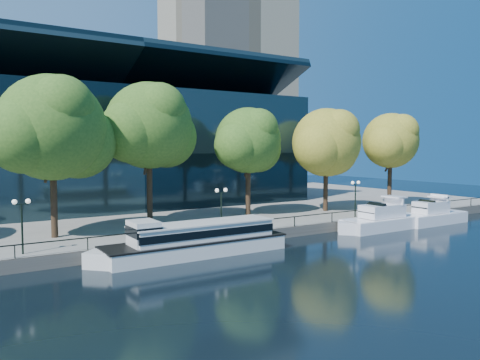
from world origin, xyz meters
TOP-DOWN VIEW (x-y plane):
  - ground at (0.00, 0.00)m, footprint 160.00×160.00m
  - promenade at (0.00, 36.38)m, footprint 90.00×67.08m
  - railing at (0.00, 3.25)m, footprint 88.20×0.08m
  - convention_building at (-4.00, 31.79)m, footprint 50.00×24.57m
  - office_tower at (28.00, 55.00)m, footprint 22.50×22.50m
  - tour_boat at (-7.17, 1.24)m, footprint 16.82×3.75m
  - cruiser_near at (15.26, 1.13)m, footprint 12.09×3.11m
  - cruiser_far at (22.79, 0.62)m, footprint 10.25×2.84m
  - tree_1 at (-15.89, 9.85)m, footprint 11.26×9.23m
  - tree_2 at (-6.24, 12.33)m, footprint 10.87×8.91m
  - tree_3 at (5.32, 11.75)m, footprint 9.28×7.61m
  - tree_4 at (15.54, 9.99)m, footprint 10.36×8.50m
  - tree_5 at (26.49, 9.44)m, footprint 9.13×7.49m
  - lamp_0 at (-19.32, 4.50)m, footprint 1.26×0.36m
  - lamp_1 at (-2.60, 4.50)m, footprint 1.26×0.36m
  - lamp_2 at (14.68, 4.50)m, footprint 1.26×0.36m

SIDE VIEW (x-z plane):
  - ground at x=0.00m, z-range 0.00..0.00m
  - promenade at x=0.00m, z-range 0.00..1.00m
  - cruiser_far at x=22.79m, z-range -0.61..2.74m
  - cruiser_near at x=15.26m, z-range -0.66..2.84m
  - tour_boat at x=-7.17m, z-range -0.24..2.95m
  - railing at x=0.00m, z-range 1.44..2.43m
  - lamp_0 at x=-19.32m, z-range 1.97..6.00m
  - lamp_1 at x=-2.60m, z-range 1.97..6.00m
  - lamp_2 at x=14.68m, z-range 1.97..6.00m
  - convention_building at x=-4.00m, z-range -2.21..19.22m
  - tree_4 at x=15.54m, z-range 2.92..15.41m
  - tree_3 at x=5.32m, z-range 3.24..15.48m
  - tree_5 at x=26.49m, z-range 3.33..15.62m
  - tree_1 at x=-15.89m, z-range 3.27..17.19m
  - tree_2 at x=-6.24m, z-range 3.61..17.89m
  - office_tower at x=28.00m, z-range 0.07..65.97m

